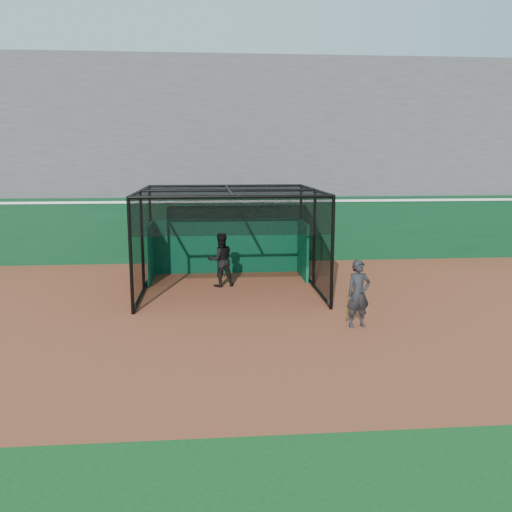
{
  "coord_description": "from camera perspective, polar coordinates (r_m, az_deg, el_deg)",
  "views": [
    {
      "loc": [
        -0.72,
        -12.32,
        4.09
      ],
      "look_at": [
        0.54,
        2.0,
        1.4
      ],
      "focal_mm": 38.0,
      "sensor_mm": 36.0,
      "label": 1
    }
  ],
  "objects": [
    {
      "name": "batting_cage",
      "position": [
        16.56,
        -2.82,
        1.64
      ],
      "size": [
        5.34,
        5.08,
        3.04
      ],
      "color": "black",
      "rests_on": "ground"
    },
    {
      "name": "batter",
      "position": [
        17.03,
        -3.74,
        -0.39
      ],
      "size": [
        0.97,
        0.85,
        1.7
      ],
      "primitive_type": "imported",
      "rotation": [
        0.0,
        0.0,
        3.42
      ],
      "color": "black",
      "rests_on": "ground"
    },
    {
      "name": "outfield_wall",
      "position": [
        21.02,
        -3.01,
        2.92
      ],
      "size": [
        50.0,
        0.5,
        2.5
      ],
      "color": "#093319",
      "rests_on": "ground"
    },
    {
      "name": "grandstand",
      "position": [
        24.61,
        -3.41,
        11.48
      ],
      "size": [
        50.0,
        7.85,
        8.95
      ],
      "color": "#4C4C4F",
      "rests_on": "ground"
    },
    {
      "name": "on_deck_player",
      "position": [
        13.22,
        10.73,
        -3.92
      ],
      "size": [
        0.67,
        0.51,
        1.64
      ],
      "color": "black",
      "rests_on": "ground"
    },
    {
      "name": "ground",
      "position": [
        13.0,
        -1.61,
        -7.74
      ],
      "size": [
        120.0,
        120.0,
        0.0
      ],
      "primitive_type": "plane",
      "color": "brown",
      "rests_on": "ground"
    }
  ]
}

